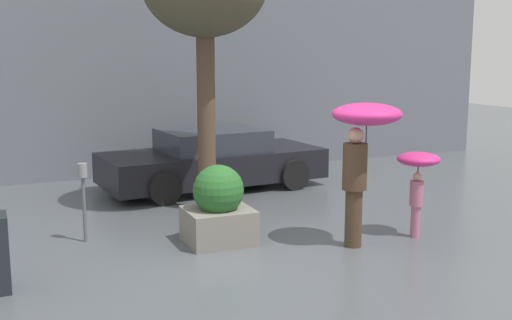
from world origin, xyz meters
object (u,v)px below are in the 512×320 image
Objects in this scene: parking_meter at (83,185)px; planter_box at (219,208)px; person_child at (418,169)px; parked_car_near at (212,160)px; person_adult at (363,136)px.

planter_box is at bearing -24.10° from parking_meter.
parked_car_near is at bearing 62.82° from person_child.
person_child reaches higher than parking_meter.
person_child is 4.86m from parking_meter.
person_child reaches higher than planter_box.
parking_meter is (-1.76, 0.79, 0.32)m from planter_box.
person_child is at bearing -16.32° from planter_box.
parked_car_near reaches higher than parking_meter.
parked_car_near is 4.00m from parking_meter.
parked_car_near is (-0.65, 4.46, -1.01)m from person_adult.
parked_car_near is at bearing 43.51° from parking_meter.
parking_meter is at bearing 166.12° from person_adult.
person_adult is 0.45× the size of parked_car_near.
person_adult reaches higher than parking_meter.
parking_meter is (-4.58, 1.61, -0.17)m from person_child.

